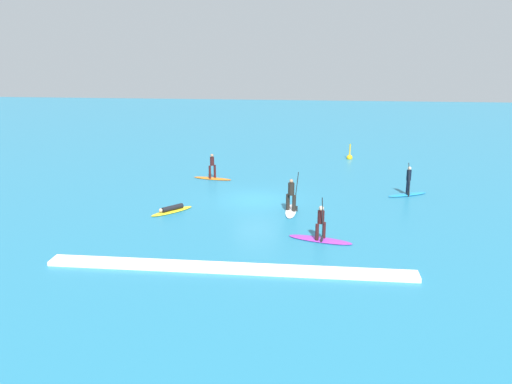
{
  "coord_description": "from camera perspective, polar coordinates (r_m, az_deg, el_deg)",
  "views": [
    {
      "loc": [
        3.36,
        -30.88,
        9.23
      ],
      "look_at": [
        0.0,
        0.0,
        0.5
      ],
      "focal_mm": 37.06,
      "sensor_mm": 36.0,
      "label": 1
    }
  ],
  "objects": [
    {
      "name": "surfer_on_yellow_board",
      "position": [
        30.43,
        -9.08,
        -1.91
      ],
      "size": [
        2.27,
        2.49,
        0.38
      ],
      "rotation": [
        0.0,
        0.0,
        4.0
      ],
      "color": "yellow",
      "rests_on": "ground_plane"
    },
    {
      "name": "surfer_on_orange_board",
      "position": [
        37.44,
        -4.73,
        2.1
      ],
      "size": [
        2.89,
        1.22,
        1.8
      ],
      "rotation": [
        0.0,
        0.0,
        2.93
      ],
      "color": "orange",
      "rests_on": "ground_plane"
    },
    {
      "name": "surfer_on_purple_board",
      "position": [
        25.86,
        6.97,
        -4.33
      ],
      "size": [
        3.27,
        1.62,
        2.34
      ],
      "rotation": [
        0.0,
        0.0,
        6.0
      ],
      "color": "purple",
      "rests_on": "ground_plane"
    },
    {
      "name": "surfer_on_white_board",
      "position": [
        29.99,
        3.81,
        -1.12
      ],
      "size": [
        0.72,
        2.63,
        2.31
      ],
      "rotation": [
        0.0,
        0.0,
        1.57
      ],
      "color": "white",
      "rests_on": "ground_plane"
    },
    {
      "name": "ground_plane",
      "position": [
        32.4,
        0.0,
        -0.85
      ],
      "size": [
        120.0,
        120.0,
        0.0
      ],
      "primitive_type": "plane",
      "color": "teal",
      "rests_on": "ground"
    },
    {
      "name": "marker_buoy",
      "position": [
        44.63,
        10.07,
        3.75
      ],
      "size": [
        0.49,
        0.49,
        1.39
      ],
      "color": "yellow",
      "rests_on": "ground_plane"
    },
    {
      "name": "surfer_on_blue_board",
      "position": [
        34.63,
        16.07,
        0.38
      ],
      "size": [
        2.77,
        1.8,
        2.14
      ],
      "rotation": [
        0.0,
        0.0,
        3.61
      ],
      "color": "#1E8CD1",
      "rests_on": "ground_plane"
    },
    {
      "name": "wave_crest",
      "position": [
        22.58,
        -2.92,
        -8.2
      ],
      "size": [
        15.7,
        0.9,
        0.18
      ],
      "primitive_type": "cube",
      "color": "white",
      "rests_on": "ground_plane"
    }
  ]
}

